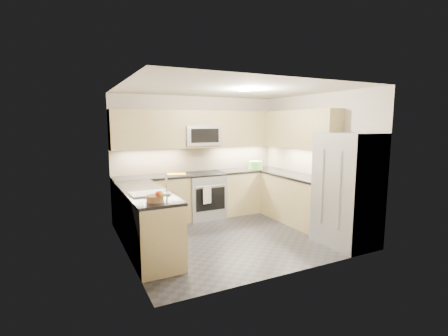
# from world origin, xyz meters

# --- Properties ---
(floor) EXTENTS (3.60, 3.20, 0.00)m
(floor) POSITION_xyz_m (0.00, 0.00, 0.00)
(floor) COLOR #242429
(floor) RESTS_ON ground
(ceiling) EXTENTS (3.60, 3.20, 0.02)m
(ceiling) POSITION_xyz_m (0.00, 0.00, 2.50)
(ceiling) COLOR beige
(ceiling) RESTS_ON wall_back
(wall_back) EXTENTS (3.60, 0.02, 2.50)m
(wall_back) POSITION_xyz_m (0.00, 1.60, 1.25)
(wall_back) COLOR #BCB2A4
(wall_back) RESTS_ON floor
(wall_front) EXTENTS (3.60, 0.02, 2.50)m
(wall_front) POSITION_xyz_m (0.00, -1.60, 1.25)
(wall_front) COLOR #BCB2A4
(wall_front) RESTS_ON floor
(wall_left) EXTENTS (0.02, 3.20, 2.50)m
(wall_left) POSITION_xyz_m (-1.80, 0.00, 1.25)
(wall_left) COLOR #BCB2A4
(wall_left) RESTS_ON floor
(wall_right) EXTENTS (0.02, 3.20, 2.50)m
(wall_right) POSITION_xyz_m (1.80, 0.00, 1.25)
(wall_right) COLOR #BCB2A4
(wall_right) RESTS_ON floor
(base_cab_back_left) EXTENTS (1.42, 0.60, 0.90)m
(base_cab_back_left) POSITION_xyz_m (-1.09, 1.30, 0.45)
(base_cab_back_left) COLOR tan
(base_cab_back_left) RESTS_ON floor
(base_cab_back_right) EXTENTS (1.42, 0.60, 0.90)m
(base_cab_back_right) POSITION_xyz_m (1.09, 1.30, 0.45)
(base_cab_back_right) COLOR tan
(base_cab_back_right) RESTS_ON floor
(base_cab_right) EXTENTS (0.60, 1.70, 0.90)m
(base_cab_right) POSITION_xyz_m (1.50, 0.15, 0.45)
(base_cab_right) COLOR tan
(base_cab_right) RESTS_ON floor
(base_cab_peninsula) EXTENTS (0.60, 2.00, 0.90)m
(base_cab_peninsula) POSITION_xyz_m (-1.50, 0.00, 0.45)
(base_cab_peninsula) COLOR tan
(base_cab_peninsula) RESTS_ON floor
(countertop_back_left) EXTENTS (1.42, 0.63, 0.04)m
(countertop_back_left) POSITION_xyz_m (-1.09, 1.30, 0.92)
(countertop_back_left) COLOR black
(countertop_back_left) RESTS_ON base_cab_back_left
(countertop_back_right) EXTENTS (1.42, 0.63, 0.04)m
(countertop_back_right) POSITION_xyz_m (1.09, 1.30, 0.92)
(countertop_back_right) COLOR black
(countertop_back_right) RESTS_ON base_cab_back_right
(countertop_right) EXTENTS (0.63, 1.70, 0.04)m
(countertop_right) POSITION_xyz_m (1.50, 0.15, 0.92)
(countertop_right) COLOR black
(countertop_right) RESTS_ON base_cab_right
(countertop_peninsula) EXTENTS (0.63, 2.00, 0.04)m
(countertop_peninsula) POSITION_xyz_m (-1.50, 0.00, 0.92)
(countertop_peninsula) COLOR black
(countertop_peninsula) RESTS_ON base_cab_peninsula
(upper_cab_back) EXTENTS (3.60, 0.35, 0.75)m
(upper_cab_back) POSITION_xyz_m (0.00, 1.43, 1.83)
(upper_cab_back) COLOR tan
(upper_cab_back) RESTS_ON wall_back
(upper_cab_right) EXTENTS (0.35, 1.95, 0.75)m
(upper_cab_right) POSITION_xyz_m (1.62, 0.28, 1.83)
(upper_cab_right) COLOR tan
(upper_cab_right) RESTS_ON wall_right
(backsplash_back) EXTENTS (3.60, 0.01, 0.51)m
(backsplash_back) POSITION_xyz_m (0.00, 1.60, 1.20)
(backsplash_back) COLOR tan
(backsplash_back) RESTS_ON wall_back
(backsplash_right) EXTENTS (0.01, 2.30, 0.51)m
(backsplash_right) POSITION_xyz_m (1.80, 0.45, 1.20)
(backsplash_right) COLOR tan
(backsplash_right) RESTS_ON wall_right
(gas_range) EXTENTS (0.76, 0.65, 0.91)m
(gas_range) POSITION_xyz_m (0.00, 1.28, 0.46)
(gas_range) COLOR #A4A8AC
(gas_range) RESTS_ON floor
(range_cooktop) EXTENTS (0.76, 0.65, 0.03)m
(range_cooktop) POSITION_xyz_m (0.00, 1.28, 0.92)
(range_cooktop) COLOR black
(range_cooktop) RESTS_ON gas_range
(oven_door_glass) EXTENTS (0.62, 0.02, 0.45)m
(oven_door_glass) POSITION_xyz_m (0.00, 0.95, 0.45)
(oven_door_glass) COLOR black
(oven_door_glass) RESTS_ON gas_range
(oven_handle) EXTENTS (0.60, 0.02, 0.02)m
(oven_handle) POSITION_xyz_m (0.00, 0.93, 0.72)
(oven_handle) COLOR #B2B5BA
(oven_handle) RESTS_ON gas_range
(microwave) EXTENTS (0.76, 0.40, 0.40)m
(microwave) POSITION_xyz_m (0.00, 1.40, 1.70)
(microwave) COLOR #9EA0A5
(microwave) RESTS_ON upper_cab_back
(microwave_door) EXTENTS (0.60, 0.01, 0.28)m
(microwave_door) POSITION_xyz_m (0.00, 1.20, 1.70)
(microwave_door) COLOR black
(microwave_door) RESTS_ON microwave
(refrigerator) EXTENTS (0.70, 0.90, 1.80)m
(refrigerator) POSITION_xyz_m (1.45, -1.15, 0.90)
(refrigerator) COLOR #A8AAB0
(refrigerator) RESTS_ON floor
(fridge_handle_left) EXTENTS (0.02, 0.02, 1.20)m
(fridge_handle_left) POSITION_xyz_m (1.08, -1.33, 0.95)
(fridge_handle_left) COLOR #B2B5BA
(fridge_handle_left) RESTS_ON refrigerator
(fridge_handle_right) EXTENTS (0.02, 0.02, 1.20)m
(fridge_handle_right) POSITION_xyz_m (1.08, -0.97, 0.95)
(fridge_handle_right) COLOR #B2B5BA
(fridge_handle_right) RESTS_ON refrigerator
(sink_basin) EXTENTS (0.52, 0.38, 0.16)m
(sink_basin) POSITION_xyz_m (-1.50, -0.25, 0.88)
(sink_basin) COLOR white
(sink_basin) RESTS_ON base_cab_peninsula
(faucet) EXTENTS (0.03, 0.03, 0.28)m
(faucet) POSITION_xyz_m (-1.24, -0.25, 1.08)
(faucet) COLOR silver
(faucet) RESTS_ON countertop_peninsula
(utensil_bowl) EXTENTS (0.34, 0.34, 0.18)m
(utensil_bowl) POSITION_xyz_m (1.22, 1.24, 1.03)
(utensil_bowl) COLOR #5FAA48
(utensil_bowl) RESTS_ON countertop_back_right
(cutting_board) EXTENTS (0.45, 0.39, 0.01)m
(cutting_board) POSITION_xyz_m (-0.59, 1.31, 0.95)
(cutting_board) COLOR orange
(cutting_board) RESTS_ON countertop_back_left
(fruit_basket) EXTENTS (0.28, 0.28, 0.08)m
(fruit_basket) POSITION_xyz_m (-1.54, -0.74, 0.98)
(fruit_basket) COLOR #9E744A
(fruit_basket) RESTS_ON countertop_peninsula
(fruit_apple) EXTENTS (0.08, 0.08, 0.08)m
(fruit_apple) POSITION_xyz_m (-1.52, -0.83, 1.05)
(fruit_apple) COLOR red
(fruit_apple) RESTS_ON fruit_basket
(fruit_pear) EXTENTS (0.07, 0.07, 0.07)m
(fruit_pear) POSITION_xyz_m (-1.48, -0.80, 1.05)
(fruit_pear) COLOR #4CB14D
(fruit_pear) RESTS_ON fruit_basket
(dish_towel_check) EXTENTS (0.18, 0.04, 0.34)m
(dish_towel_check) POSITION_xyz_m (-0.09, 0.91, 0.55)
(dish_towel_check) COLOR silver
(dish_towel_check) RESTS_ON oven_handle
(fruit_orange) EXTENTS (0.06, 0.06, 0.06)m
(fruit_orange) POSITION_xyz_m (-1.49, -0.90, 1.05)
(fruit_orange) COLOR orange
(fruit_orange) RESTS_ON fruit_basket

